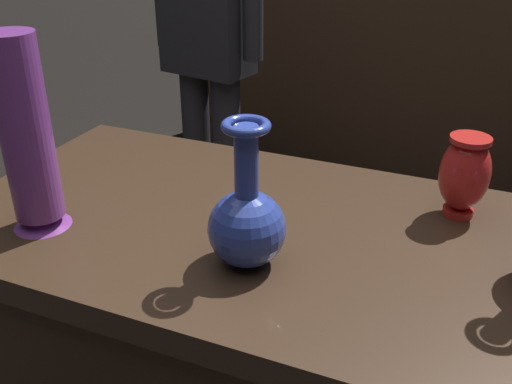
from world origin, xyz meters
name	(u,v)px	position (x,y,z in m)	size (l,w,h in m)	color
display_plinth	(263,383)	(0.00, 0.00, 0.40)	(1.20, 0.64, 0.80)	#382619
back_display_shelf	(423,78)	(0.00, 2.20, 0.49)	(2.60, 0.40, 0.99)	#382619
vase_centerpiece	(247,221)	(0.02, -0.12, 0.88)	(0.13, 0.13, 0.25)	#2D429E
vase_tall_behind	(27,138)	(-0.38, -0.16, 0.97)	(0.10, 0.10, 0.35)	#7A388E
vase_left_accent	(465,174)	(0.33, 0.18, 0.89)	(0.09, 0.09, 0.16)	red
visitor_near_left	(207,34)	(-0.65, 1.04, 0.89)	(0.46, 0.24, 1.53)	#232328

